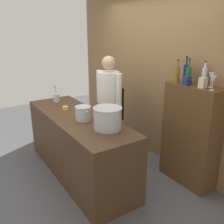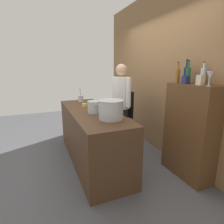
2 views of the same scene
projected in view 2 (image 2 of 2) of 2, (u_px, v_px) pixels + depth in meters
ground_plane at (92, 159)px, 3.22m from camera, size 8.00×8.00×0.00m
brick_back_panel at (162, 73)px, 3.38m from camera, size 4.40×0.10×3.00m
prep_counter at (92, 136)px, 3.11m from camera, size 2.17×0.70×0.90m
bar_cabinet at (190, 132)px, 2.61m from camera, size 0.76×0.32×1.37m
chef at (121, 101)px, 3.44m from camera, size 0.52×0.39×1.66m
stockpot_large at (111, 110)px, 2.46m from camera, size 0.41×0.35×0.27m
stockpot_small at (94, 107)px, 2.82m from camera, size 0.27×0.21×0.19m
utensil_crock at (81, 99)px, 3.74m from camera, size 0.10×0.10×0.27m
butter_jar at (84, 105)px, 3.31m from camera, size 0.08×0.08×0.05m
wine_bottle_clear at (203, 76)px, 2.42m from camera, size 0.07×0.07×0.29m
wine_bottle_cobalt at (186, 74)px, 2.63m from camera, size 0.07×0.07×0.34m
wine_bottle_green at (188, 75)px, 2.53m from camera, size 0.07×0.07×0.32m
wine_bottle_amber at (177, 75)px, 2.61m from camera, size 0.07×0.07×0.30m
wine_glass_wide at (209, 75)px, 2.28m from camera, size 0.07×0.07×0.18m
wine_glass_short at (210, 76)px, 2.14m from camera, size 0.08×0.08×0.17m
spice_tin_navy at (186, 80)px, 2.46m from camera, size 0.08×0.08×0.11m
spice_tin_cream at (200, 80)px, 2.27m from camera, size 0.08×0.08×0.13m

